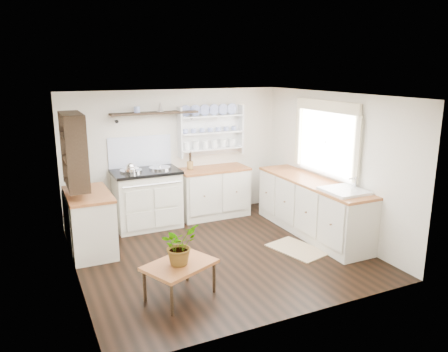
{
  "coord_description": "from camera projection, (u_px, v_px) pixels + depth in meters",
  "views": [
    {
      "loc": [
        -2.49,
        -5.45,
        2.67
      ],
      "look_at": [
        0.18,
        0.25,
        1.1
      ],
      "focal_mm": 35.0,
      "sensor_mm": 36.0,
      "label": 1
    }
  ],
  "objects": [
    {
      "name": "floor",
      "position": [
        220.0,
        253.0,
        6.45
      ],
      "size": [
        4.0,
        3.8,
        0.01
      ],
      "primitive_type": "cube",
      "color": "black",
      "rests_on": "ground"
    },
    {
      "name": "wall_back",
      "position": [
        176.0,
        154.0,
        7.84
      ],
      "size": [
        4.0,
        0.02,
        2.3
      ],
      "primitive_type": "cube",
      "color": "beige",
      "rests_on": "ground"
    },
    {
      "name": "wall_right",
      "position": [
        333.0,
        165.0,
        7.0
      ],
      "size": [
        0.02,
        3.8,
        2.3
      ],
      "primitive_type": "cube",
      "color": "beige",
      "rests_on": "ground"
    },
    {
      "name": "wall_left",
      "position": [
        72.0,
        195.0,
        5.35
      ],
      "size": [
        0.02,
        3.8,
        2.3
      ],
      "primitive_type": "cube",
      "color": "beige",
      "rests_on": "ground"
    },
    {
      "name": "ceiling",
      "position": [
        220.0,
        95.0,
        5.9
      ],
      "size": [
        4.0,
        3.8,
        0.01
      ],
      "primitive_type": "cube",
      "color": "white",
      "rests_on": "wall_back"
    },
    {
      "name": "window",
      "position": [
        326.0,
        138.0,
        7.01
      ],
      "size": [
        0.08,
        1.55,
        1.22
      ],
      "color": "white",
      "rests_on": "wall_right"
    },
    {
      "name": "aga_cooker",
      "position": [
        147.0,
        198.0,
        7.44
      ],
      "size": [
        1.11,
        0.77,
        1.02
      ],
      "color": "beige",
      "rests_on": "floor"
    },
    {
      "name": "back_cabinets",
      "position": [
        213.0,
        191.0,
        7.99
      ],
      "size": [
        1.27,
        0.63,
        0.9
      ],
      "color": "beige",
      "rests_on": "floor"
    },
    {
      "name": "right_cabinets",
      "position": [
        312.0,
        206.0,
        7.13
      ],
      "size": [
        0.62,
        2.43,
        0.9
      ],
      "color": "beige",
      "rests_on": "floor"
    },
    {
      "name": "belfast_sink",
      "position": [
        344.0,
        199.0,
        6.39
      ],
      "size": [
        0.55,
        0.6,
        0.45
      ],
      "color": "white",
      "rests_on": "right_cabinets"
    },
    {
      "name": "left_cabinets",
      "position": [
        90.0,
        222.0,
        6.43
      ],
      "size": [
        0.62,
        1.13,
        0.9
      ],
      "color": "beige",
      "rests_on": "floor"
    },
    {
      "name": "plate_rack",
      "position": [
        210.0,
        130.0,
        7.98
      ],
      "size": [
        1.2,
        0.22,
        0.9
      ],
      "color": "white",
      "rests_on": "wall_back"
    },
    {
      "name": "high_shelf",
      "position": [
        155.0,
        114.0,
        7.39
      ],
      "size": [
        1.5,
        0.29,
        0.16
      ],
      "color": "black",
      "rests_on": "wall_back"
    },
    {
      "name": "left_shelving",
      "position": [
        74.0,
        150.0,
        6.11
      ],
      "size": [
        0.28,
        0.8,
        1.05
      ],
      "primitive_type": "cube",
      "color": "black",
      "rests_on": "wall_left"
    },
    {
      "name": "kettle",
      "position": [
        131.0,
        170.0,
        7.09
      ],
      "size": [
        0.19,
        0.19,
        0.23
      ],
      "primitive_type": null,
      "color": "silver",
      "rests_on": "aga_cooker"
    },
    {
      "name": "utensil_crock",
      "position": [
        190.0,
        165.0,
        7.77
      ],
      "size": [
        0.11,
        0.11,
        0.13
      ],
      "primitive_type": "cylinder",
      "color": "olive",
      "rests_on": "back_cabinets"
    },
    {
      "name": "center_table",
      "position": [
        180.0,
        267.0,
        5.14
      ],
      "size": [
        0.95,
        0.84,
        0.43
      ],
      "rotation": [
        0.0,
        0.0,
        0.42
      ],
      "color": "brown",
      "rests_on": "floor"
    },
    {
      "name": "potted_plant",
      "position": [
        179.0,
        245.0,
        5.07
      ],
      "size": [
        0.55,
        0.53,
        0.47
      ],
      "primitive_type": "imported",
      "rotation": [
        0.0,
        0.0,
        0.5
      ],
      "color": "#3F7233",
      "rests_on": "center_table"
    },
    {
      "name": "floor_rug",
      "position": [
        297.0,
        249.0,
        6.57
      ],
      "size": [
        0.75,
        0.96,
        0.02
      ],
      "primitive_type": "cube",
      "rotation": [
        0.0,
        0.0,
        0.26
      ],
      "color": "#917E54",
      "rests_on": "floor"
    }
  ]
}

